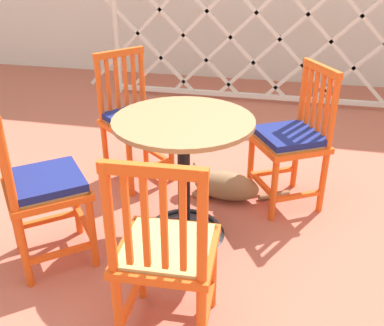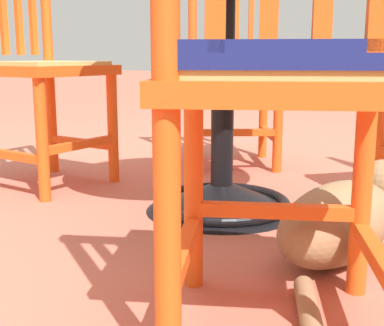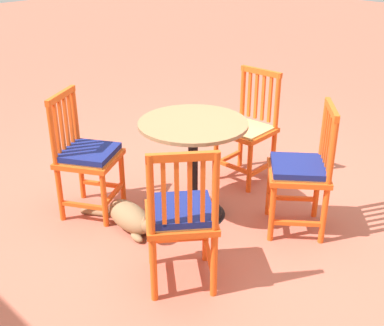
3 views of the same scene
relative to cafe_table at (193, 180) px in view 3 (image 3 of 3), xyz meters
The scene contains 7 objects.
ground_plane 0.31m from the cafe_table, 129.36° to the right, with size 24.00×24.00×0.00m, color #BC604C.
cafe_table is the anchor object (origin of this frame).
orange_chair_facing_out 0.77m from the cafe_table, 149.82° to the right, with size 0.56×0.56×0.91m.
orange_chair_near_fence 0.77m from the cafe_table, 82.14° to the right, with size 0.42×0.42×0.91m.
orange_chair_by_planter 0.78m from the cafe_table, 40.97° to the left, with size 0.55×0.55×0.91m.
orange_chair_tucked_in 0.79m from the cafe_table, 129.48° to the left, with size 0.56×0.56×0.91m.
tabby_cat 0.52m from the cafe_table, 72.48° to the left, with size 0.74×0.26×0.23m.
Camera 3 is at (-2.15, 2.37, 1.93)m, focal length 46.47 mm.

